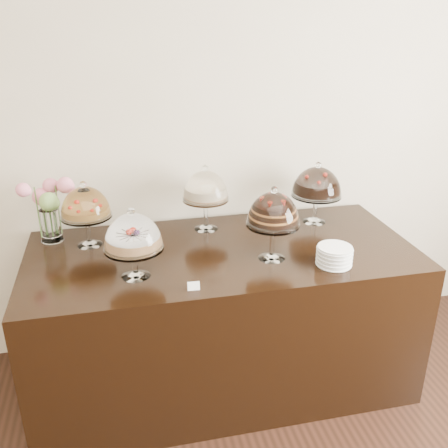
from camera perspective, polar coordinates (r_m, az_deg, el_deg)
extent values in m
cube|color=beige|center=(3.19, -0.79, 11.29)|extent=(5.00, 0.04, 3.00)
cube|color=black|center=(3.08, -0.21, -10.48)|extent=(2.20, 1.00, 0.90)
cone|color=white|center=(2.62, -10.03, -5.61)|extent=(0.15, 0.15, 0.02)
cylinder|color=white|center=(2.58, -10.15, -4.10)|extent=(0.03, 0.03, 0.13)
cylinder|color=white|center=(2.55, -10.26, -2.69)|extent=(0.30, 0.30, 0.01)
cylinder|color=tan|center=(2.53, -10.31, -2.02)|extent=(0.24, 0.24, 0.05)
sphere|color=red|center=(2.54, -8.95, -0.96)|extent=(0.02, 0.02, 0.02)
sphere|color=red|center=(2.56, -11.52, -0.95)|extent=(0.02, 0.02, 0.02)
sphere|color=red|center=(2.46, -10.63, -1.91)|extent=(0.02, 0.02, 0.02)
sphere|color=white|center=(2.47, -10.58, 1.42)|extent=(0.04, 0.04, 0.04)
cone|color=white|center=(2.77, 5.45, -3.64)|extent=(0.15, 0.15, 0.02)
cylinder|color=white|center=(2.72, 5.53, -1.78)|extent=(0.03, 0.03, 0.17)
cylinder|color=white|center=(2.69, 5.60, 0.01)|extent=(0.29, 0.29, 0.01)
cylinder|color=black|center=(2.66, 5.65, 1.18)|extent=(0.21, 0.21, 0.11)
sphere|color=red|center=(2.67, 6.70, 2.65)|extent=(0.02, 0.02, 0.02)
sphere|color=red|center=(2.69, 5.35, 2.86)|extent=(0.02, 0.02, 0.02)
sphere|color=red|center=(2.64, 4.48, 2.50)|extent=(0.02, 0.02, 0.02)
sphere|color=red|center=(2.59, 5.30, 2.04)|extent=(0.02, 0.02, 0.02)
sphere|color=red|center=(2.61, 6.70, 2.15)|extent=(0.02, 0.02, 0.02)
sphere|color=white|center=(2.62, 5.77, 3.90)|extent=(0.04, 0.04, 0.04)
cone|color=white|center=(3.12, -2.07, -0.31)|extent=(0.15, 0.15, 0.02)
cylinder|color=white|center=(3.09, -2.09, 1.33)|extent=(0.03, 0.03, 0.17)
cylinder|color=white|center=(3.05, -2.12, 2.89)|extent=(0.28, 0.28, 0.01)
cylinder|color=#FFEBC5|center=(3.04, -2.13, 3.55)|extent=(0.22, 0.22, 0.06)
sphere|color=white|center=(2.99, -2.17, 6.37)|extent=(0.04, 0.04, 0.04)
cone|color=white|center=(3.28, 10.27, 0.49)|extent=(0.15, 0.15, 0.02)
cylinder|color=white|center=(3.25, 10.38, 1.94)|extent=(0.03, 0.03, 0.15)
cylinder|color=white|center=(3.22, 10.48, 3.32)|extent=(0.32, 0.32, 0.01)
cylinder|color=black|center=(3.20, 10.54, 4.05)|extent=(0.26, 0.26, 0.08)
sphere|color=red|center=(3.23, 11.57, 5.04)|extent=(0.02, 0.02, 0.02)
sphere|color=red|center=(3.21, 9.42, 5.07)|extent=(0.02, 0.02, 0.02)
sphere|color=red|center=(3.12, 10.82, 4.45)|extent=(0.02, 0.02, 0.02)
sphere|color=white|center=(3.16, 10.74, 6.63)|extent=(0.04, 0.04, 0.04)
cone|color=white|center=(3.01, -15.10, -2.05)|extent=(0.15, 0.15, 0.02)
cylinder|color=white|center=(2.98, -15.27, -0.53)|extent=(0.03, 0.03, 0.15)
cylinder|color=white|center=(2.95, -15.43, 0.90)|extent=(0.29, 0.29, 0.01)
cylinder|color=#B07A33|center=(2.94, -15.48, 1.36)|extent=(0.23, 0.23, 0.04)
sphere|color=red|center=(2.94, -14.36, 2.13)|extent=(0.02, 0.02, 0.02)
sphere|color=red|center=(2.99, -15.24, 2.34)|extent=(0.02, 0.02, 0.02)
sphere|color=red|center=(2.97, -16.41, 2.11)|extent=(0.02, 0.02, 0.02)
sphere|color=red|center=(2.92, -16.74, 1.66)|extent=(0.02, 0.02, 0.02)
sphere|color=red|center=(2.87, -15.86, 1.44)|extent=(0.02, 0.02, 0.02)
sphere|color=red|center=(2.89, -14.65, 1.68)|extent=(0.02, 0.02, 0.02)
sphere|color=white|center=(2.89, -15.82, 4.36)|extent=(0.04, 0.04, 0.04)
cylinder|color=white|center=(3.10, -19.18, -0.10)|extent=(0.11, 0.11, 0.20)
cylinder|color=#476B2D|center=(3.06, -18.38, 1.54)|extent=(0.01, 0.01, 0.30)
sphere|color=pink|center=(3.00, -17.70, 4.26)|extent=(0.10, 0.10, 0.10)
cylinder|color=#476B2D|center=(3.09, -19.13, 1.52)|extent=(0.01, 0.01, 0.28)
sphere|color=pink|center=(3.07, -19.22, 4.16)|extent=(0.09, 0.09, 0.09)
cylinder|color=#476B2D|center=(3.10, -19.60, 0.92)|extent=(0.01, 0.01, 0.22)
sphere|color=pink|center=(3.08, -20.17, 2.95)|extent=(0.10, 0.10, 0.10)
cylinder|color=#476B2D|center=(3.04, -20.47, 1.22)|extent=(0.01, 0.01, 0.31)
sphere|color=pink|center=(2.97, -21.98, 3.65)|extent=(0.08, 0.08, 0.08)
cylinder|color=#476B2D|center=(3.05, -19.21, 0.62)|extent=(0.01, 0.01, 0.23)
sphere|color=#6F9849|center=(2.98, -19.39, 2.42)|extent=(0.11, 0.11, 0.11)
cylinder|color=white|center=(2.75, 12.41, -4.48)|extent=(0.19, 0.19, 0.01)
cylinder|color=white|center=(2.75, 12.43, -4.28)|extent=(0.18, 0.18, 0.01)
cylinder|color=white|center=(2.74, 12.45, -4.07)|extent=(0.19, 0.19, 0.01)
cylinder|color=white|center=(2.74, 12.46, -3.87)|extent=(0.18, 0.18, 0.01)
cylinder|color=white|center=(2.73, 12.48, -3.66)|extent=(0.19, 0.19, 0.01)
cylinder|color=white|center=(2.73, 12.50, -3.46)|extent=(0.18, 0.18, 0.01)
cylinder|color=white|center=(2.72, 12.52, -3.25)|extent=(0.19, 0.19, 0.01)
cylinder|color=white|center=(2.72, 12.54, -3.04)|extent=(0.18, 0.18, 0.01)
cylinder|color=white|center=(2.71, 12.56, -2.83)|extent=(0.19, 0.19, 0.01)
cylinder|color=white|center=(2.71, 12.58, -2.62)|extent=(0.18, 0.18, 0.01)
cube|color=white|center=(2.45, -3.49, -7.09)|extent=(0.06, 0.02, 0.04)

